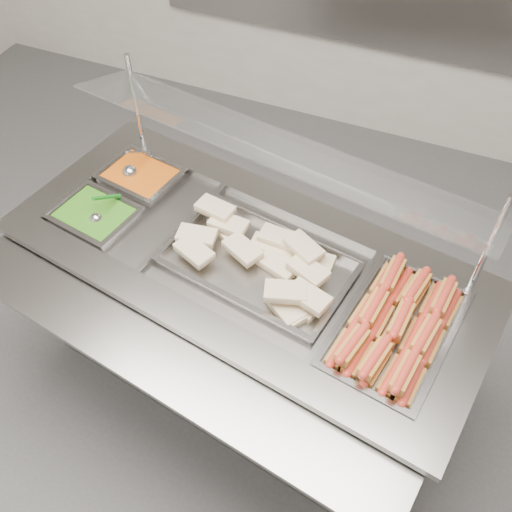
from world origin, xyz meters
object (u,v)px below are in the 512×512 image
at_px(sneeze_guard, 277,148).
at_px(ladle, 131,171).
at_px(pan_hotdogs, 394,335).
at_px(serving_spoon, 98,215).
at_px(steam_counter, 247,321).
at_px(pan_wraps, 258,265).

relative_size(sneeze_guard, ladle, 8.73).
xyz_separation_m(sneeze_guard, pan_hotdogs, (0.52, -0.29, -0.37)).
relative_size(sneeze_guard, serving_spoon, 9.38).
bearing_deg(serving_spoon, pan_hotdogs, -2.87).
relative_size(steam_counter, pan_hotdogs, 3.32).
distance_m(steam_counter, pan_hotdogs, 0.67).
distance_m(sneeze_guard, pan_hotdogs, 0.70).
height_order(steam_counter, sneeze_guard, sneeze_guard).
xyz_separation_m(pan_wraps, serving_spoon, (-0.62, -0.03, 0.03)).
height_order(pan_hotdogs, ladle, ladle).
bearing_deg(pan_wraps, sneeze_guard, 95.58).
bearing_deg(serving_spoon, pan_wraps, 2.76).
xyz_separation_m(sneeze_guard, ladle, (-0.62, 0.03, -0.32)).
bearing_deg(serving_spoon, ladle, 94.25).
xyz_separation_m(ladle, serving_spoon, (0.02, -0.26, 0.00)).
relative_size(pan_hotdogs, serving_spoon, 3.36).
bearing_deg(pan_hotdogs, pan_wraps, 170.24).
bearing_deg(steam_counter, serving_spoon, -176.07).
relative_size(pan_hotdogs, ladle, 3.13).
bearing_deg(steam_counter, sneeze_guard, 80.24).
relative_size(ladle, serving_spoon, 1.07).
bearing_deg(pan_hotdogs, serving_spoon, 177.13).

